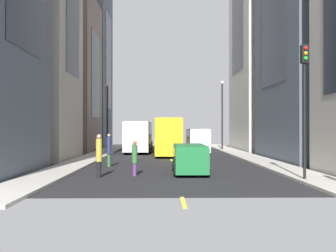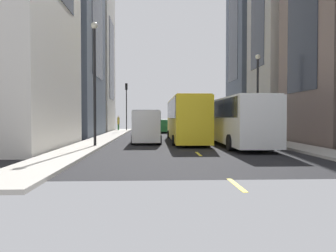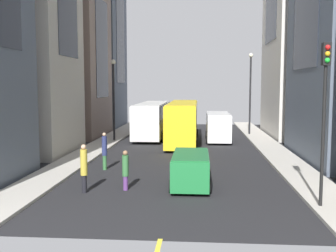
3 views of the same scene
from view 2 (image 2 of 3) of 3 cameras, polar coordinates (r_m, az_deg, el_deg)
name	(u,v)px [view 2 (image 2 of 3)]	position (r m, az deg, el deg)	size (l,w,h in m)	color
ground_plane	(180,139)	(30.97, 2.10, -2.24)	(40.35, 40.35, 0.00)	black
sidewalk_west	(254,138)	(32.31, 14.65, -2.00)	(2.27, 44.00, 0.15)	#B2ADA3
sidewalk_east	(104,138)	(31.19, -10.92, -2.10)	(2.27, 44.00, 0.15)	#B2ADA3
lane_stripe_0	(169,130)	(51.90, 0.22, -0.70)	(0.16, 2.00, 0.01)	yellow
lane_stripe_1	(172,133)	(43.52, 0.75, -1.13)	(0.16, 2.00, 0.01)	yellow
lane_stripe_2	(177,136)	(35.15, 1.54, -1.78)	(0.16, 2.00, 0.01)	yellow
lane_stripe_3	(184,142)	(26.80, 2.82, -2.82)	(0.16, 2.00, 0.01)	yellow
lane_stripe_4	(198,154)	(18.48, 5.27, -4.81)	(0.16, 2.00, 0.01)	yellow
lane_stripe_5	(236,185)	(10.32, 11.73, -9.94)	(0.16, 2.00, 0.01)	yellow
building_west_0	(263,18)	(49.06, 16.11, 17.41)	(8.32, 9.01, 31.00)	#4C5666
building_east_0	(78,60)	(48.95, -15.30, 10.92)	(9.54, 8.91, 20.11)	#B7B2A8
building_east_1	(59,4)	(38.58, -18.28, 19.30)	(8.05, 11.30, 27.72)	#4C5666
city_bus_white	(235,118)	(24.31, 11.49, 1.42)	(2.80, 12.28, 3.35)	silver
streetcar_yellow	(186,116)	(27.65, 3.04, 1.70)	(2.70, 12.83, 3.59)	yellow
delivery_van_white	(147,124)	(26.56, -3.65, 0.40)	(2.26, 6.13, 2.58)	white
car_green_0	(166,125)	(43.70, -0.39, 0.18)	(1.99, 4.15, 1.69)	#1E7238
pedestrian_walking_far	(202,123)	(45.74, 5.86, 0.55)	(0.33, 0.33, 2.33)	black
pedestrian_waiting_curb	(118,123)	(48.59, -8.56, 0.59)	(0.34, 0.34, 2.05)	#336B38
pedestrian_crossing_near	(189,124)	(44.88, 3.60, 0.29)	(0.31, 0.31, 1.97)	#593372
pedestrian_crossing_mid	(210,124)	(40.57, 7.30, 0.38)	(0.32, 0.32, 2.28)	#336B38
traffic_light_near_corner	(126,98)	(47.26, -7.19, 4.78)	(0.32, 0.44, 6.66)	black
streetlamp_near	(258,87)	(29.40, 15.21, 6.44)	(0.44, 0.44, 7.26)	black
streetlamp_far	(95,72)	(22.77, -12.56, 9.14)	(0.44, 0.44, 8.19)	black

